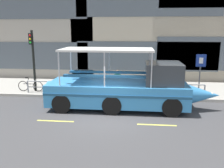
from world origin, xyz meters
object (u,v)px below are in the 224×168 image
at_px(pedestrian_near_bow, 170,79).
at_px(pedestrian_mid_left, 118,79).
at_px(leaned_bicycle, 30,86).
at_px(duck_tour_boat, 127,89).
at_px(traffic_light_pole, 33,55).
at_px(parking_sign, 200,68).

xyz_separation_m(pedestrian_near_bow, pedestrian_mid_left, (-3.44, -0.37, -0.01)).
bearing_deg(pedestrian_mid_left, leaned_bicycle, -177.33).
distance_m(pedestrian_near_bow, pedestrian_mid_left, 3.46).
xyz_separation_m(leaned_bicycle, pedestrian_near_bow, (9.33, 0.64, 0.55)).
xyz_separation_m(leaned_bicycle, duck_tour_boat, (6.64, -2.38, 0.54)).
height_order(leaned_bicycle, duck_tour_boat, duck_tour_boat).
xyz_separation_m(duck_tour_boat, pedestrian_mid_left, (-0.75, 2.65, -0.00)).
distance_m(traffic_light_pole, pedestrian_mid_left, 5.83).
bearing_deg(leaned_bicycle, traffic_light_pole, 21.73).
distance_m(traffic_light_pole, parking_sign, 10.82).
height_order(leaned_bicycle, pedestrian_mid_left, pedestrian_mid_left).
height_order(parking_sign, pedestrian_mid_left, parking_sign).
bearing_deg(duck_tour_boat, parking_sign, 29.08).
distance_m(parking_sign, pedestrian_near_bow, 2.01).
distance_m(duck_tour_boat, pedestrian_mid_left, 2.75).
bearing_deg(parking_sign, pedestrian_near_bow, 162.32).
height_order(traffic_light_pole, leaned_bicycle, traffic_light_pole).
relative_size(parking_sign, pedestrian_mid_left, 1.72).
relative_size(traffic_light_pole, pedestrian_near_bow, 2.65).
relative_size(traffic_light_pole, parking_sign, 1.55).
distance_m(parking_sign, duck_tour_boat, 5.14).
bearing_deg(traffic_light_pole, duck_tour_boat, -21.33).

